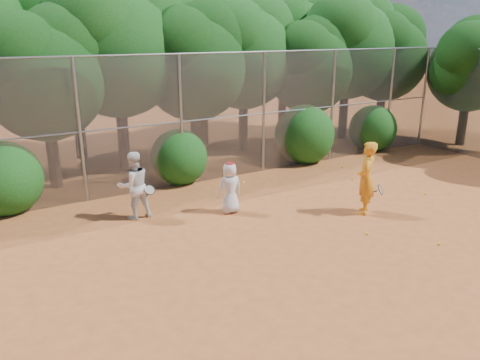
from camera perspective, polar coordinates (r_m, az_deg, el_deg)
ground at (r=10.69m, az=11.64°, el=-8.32°), size 80.00×80.00×0.00m
fence_back at (r=14.77m, az=-4.01°, el=7.62°), size 20.05×0.09×4.03m
tree_2 at (r=15.03m, az=-22.78°, el=12.40°), size 3.99×3.47×5.47m
tree_3 at (r=16.53m, az=-14.75°, el=16.35°), size 4.89×4.26×6.70m
tree_4 at (r=16.87m, az=-5.58°, el=14.67°), size 4.19×3.64×5.73m
tree_5 at (r=18.75m, az=0.51°, el=15.93°), size 4.51×3.92×6.17m
tree_6 at (r=19.38m, az=8.62°, el=14.08°), size 3.86×3.36×5.29m
tree_7 at (r=21.46m, az=13.10°, el=16.33°), size 4.77×4.14×6.53m
tree_8 at (r=22.68m, az=17.36°, el=14.88°), size 4.25×3.70×5.82m
tree_10 at (r=18.42m, az=-19.94°, el=16.70°), size 5.15×4.48×7.06m
tree_11 at (r=19.67m, az=-4.60°, el=16.29°), size 4.64×4.03×6.35m
tree_12 at (r=22.52m, az=5.49°, el=17.32°), size 5.02×4.37×6.88m
tree_13 at (r=21.75m, az=26.39°, el=12.87°), size 3.86×3.36×5.29m
bush_0 at (r=13.80m, az=-26.87°, el=0.52°), size 2.00×2.00×2.00m
bush_1 at (r=14.92m, az=-7.47°, el=3.08°), size 1.80×1.80×1.80m
bush_2 at (r=17.39m, az=7.87°, el=5.83°), size 2.20×2.20×2.20m
bush_3 at (r=19.75m, az=15.90°, el=6.29°), size 1.90×1.90×1.90m
player_yellow at (r=12.61m, az=15.12°, el=0.21°), size 0.94×0.82×1.93m
player_teen at (r=12.30m, az=-1.23°, el=-0.93°), size 0.70×0.48×1.40m
player_white at (r=12.19m, az=-12.81°, el=-0.65°), size 0.90×0.78×1.76m
ball_0 at (r=11.56m, az=15.24°, el=-6.35°), size 0.07×0.07×0.07m
ball_1 at (r=15.66m, az=13.54°, el=0.14°), size 0.07×0.07×0.07m
ball_2 at (r=11.58m, az=23.09°, el=-7.16°), size 0.07×0.07×0.07m
ball_3 at (r=14.88m, az=21.60°, el=-1.56°), size 0.07×0.07×0.07m
ball_4 at (r=16.95m, az=12.36°, el=1.56°), size 0.07×0.07×0.07m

